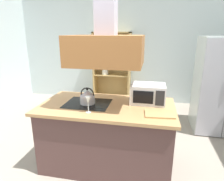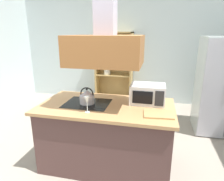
{
  "view_description": "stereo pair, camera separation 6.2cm",
  "coord_description": "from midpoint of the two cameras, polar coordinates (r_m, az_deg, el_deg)",
  "views": [
    {
      "loc": [
        0.67,
        -2.35,
        1.84
      ],
      "look_at": [
        0.11,
        0.42,
        1.0
      ],
      "focal_mm": 31.8,
      "sensor_mm": 36.0,
      "label": 1
    },
    {
      "loc": [
        0.73,
        -2.34,
        1.84
      ],
      "look_at": [
        0.11,
        0.42,
        1.0
      ],
      "focal_mm": 31.8,
      "sensor_mm": 36.0,
      "label": 2
    }
  ],
  "objects": [
    {
      "name": "ground_plane",
      "position": [
        3.06,
        -3.3,
        -20.47
      ],
      "size": [
        7.8,
        7.8,
        0.0
      ],
      "primitive_type": "plane",
      "color": "gray"
    },
    {
      "name": "wall_back",
      "position": [
        5.41,
        5.38,
        11.25
      ],
      "size": [
        6.0,
        0.12,
        2.7
      ],
      "primitive_type": "cube",
      "color": "silver",
      "rests_on": "ground"
    },
    {
      "name": "kitchen_island",
      "position": [
        2.85,
        -0.96,
        -12.61
      ],
      "size": [
        1.79,
        0.96,
        0.9
      ],
      "color": "#4F3431",
      "rests_on": "ground"
    },
    {
      "name": "range_hood",
      "position": [
        2.49,
        -1.1,
        14.19
      ],
      "size": [
        0.9,
        0.7,
        1.26
      ],
      "color": "#A46534"
    },
    {
      "name": "refrigerator",
      "position": [
        4.18,
        29.9,
        1.05
      ],
      "size": [
        0.9,
        0.77,
        1.77
      ],
      "color": "#B8C3BE",
      "rests_on": "ground"
    },
    {
      "name": "dish_cabinet",
      "position": [
        5.33,
        0.95,
        5.48
      ],
      "size": [
        0.97,
        0.4,
        1.84
      ],
      "color": "tan",
      "rests_on": "ground"
    },
    {
      "name": "kettle",
      "position": [
        2.7,
        -6.55,
        -1.79
      ],
      "size": [
        0.2,
        0.2,
        0.23
      ],
      "color": "#BEB8BE",
      "rests_on": "kitchen_island"
    },
    {
      "name": "cutting_board",
      "position": [
        2.41,
        13.91,
        -6.68
      ],
      "size": [
        0.36,
        0.27,
        0.02
      ],
      "primitive_type": "cube",
      "rotation": [
        0.0,
        0.0,
        0.09
      ],
      "color": "tan",
      "rests_on": "kitchen_island"
    },
    {
      "name": "microwave",
      "position": [
        2.74,
        10.82,
        -0.96
      ],
      "size": [
        0.46,
        0.35,
        0.26
      ],
      "color": "silver",
      "rests_on": "kitchen_island"
    },
    {
      "name": "wine_glass_on_counter",
      "position": [
        2.39,
        -6.45,
        -2.84
      ],
      "size": [
        0.08,
        0.08,
        0.21
      ],
      "color": "silver",
      "rests_on": "kitchen_island"
    }
  ]
}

